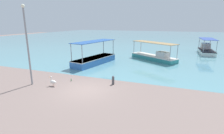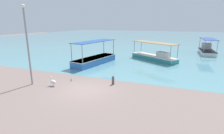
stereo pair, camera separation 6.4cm
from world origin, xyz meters
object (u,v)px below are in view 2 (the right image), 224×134
(fishing_boat_center, at_px, (207,50))
(pelican, at_px, (53,82))
(fishing_boat_far_left, at_px, (95,59))
(mooring_bollard, at_px, (113,80))
(lamp_post, at_px, (27,42))
(fishing_boat_outer, at_px, (155,56))
(glass_bottle, at_px, (71,80))

(fishing_boat_center, distance_m, pelican, 25.53)
(fishing_boat_far_left, relative_size, mooring_bollard, 9.35)
(pelican, xyz_separation_m, mooring_bollard, (4.42, 2.12, 0.02))
(lamp_post, bearing_deg, pelican, 8.57)
(fishing_boat_outer, relative_size, pelican, 8.32)
(fishing_boat_outer, height_order, fishing_boat_far_left, fishing_boat_far_left)
(glass_bottle, bearing_deg, pelican, -113.05)
(fishing_boat_outer, relative_size, lamp_post, 1.05)
(fishing_boat_far_left, bearing_deg, fishing_boat_center, 43.82)
(glass_bottle, bearing_deg, fishing_boat_far_left, 98.79)
(mooring_bollard, distance_m, glass_bottle, 3.80)
(fishing_boat_far_left, relative_size, lamp_post, 1.10)
(fishing_boat_outer, height_order, lamp_post, lamp_post)
(fishing_boat_center, xyz_separation_m, pelican, (-13.57, -21.62, -0.22))
(lamp_post, height_order, mooring_bollard, lamp_post)
(fishing_boat_center, bearing_deg, lamp_post, -125.26)
(fishing_boat_center, distance_m, glass_bottle, 23.85)
(fishing_boat_far_left, relative_size, glass_bottle, 25.89)
(glass_bottle, bearing_deg, lamp_post, -144.31)
(pelican, bearing_deg, fishing_boat_center, 57.88)
(fishing_boat_outer, bearing_deg, glass_bottle, -115.79)
(fishing_boat_center, distance_m, lamp_post, 27.00)
(lamp_post, bearing_deg, mooring_bollard, 20.81)
(fishing_boat_outer, bearing_deg, pelican, -115.47)
(fishing_boat_outer, distance_m, pelican, 14.61)
(fishing_boat_center, bearing_deg, fishing_boat_far_left, -136.18)
(fishing_boat_far_left, relative_size, fishing_boat_center, 1.21)
(fishing_boat_outer, xyz_separation_m, pelican, (-6.28, -13.19, -0.17))
(glass_bottle, bearing_deg, fishing_boat_outer, 64.21)
(mooring_bollard, bearing_deg, fishing_boat_outer, 80.45)
(mooring_bollard, relative_size, glass_bottle, 2.77)
(fishing_boat_outer, bearing_deg, lamp_post, -121.33)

